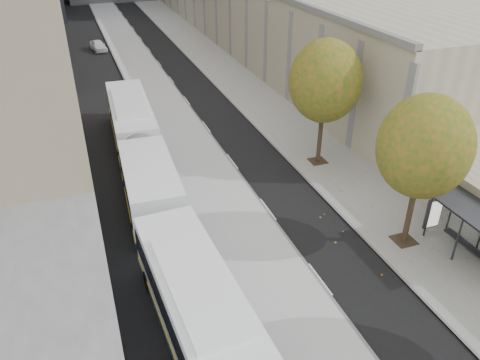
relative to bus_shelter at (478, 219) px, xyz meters
name	(u,v)px	position (x,y,z in m)	size (l,w,h in m)	color
bus_platform	(164,107)	(-9.56, 24.04, -2.11)	(4.25, 150.00, 0.15)	#BDBDBD
sidewalk	(253,96)	(-1.56, 24.04, -2.15)	(4.75, 150.00, 0.08)	gray
bus_shelter	(478,219)	(0.00, 0.00, 0.00)	(1.90, 4.40, 2.53)	#383A3F
tree_c	(424,147)	(-2.09, 2.04, 3.06)	(4.20, 4.20, 7.28)	black
tree_d	(325,81)	(-2.09, 11.04, 3.28)	(4.40, 4.40, 7.60)	black
bus_far	(138,145)	(-13.10, 14.29, -0.57)	(3.40, 17.90, 2.97)	white
distant_car	(98,46)	(-12.89, 44.48, -1.59)	(1.42, 3.52, 1.20)	white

